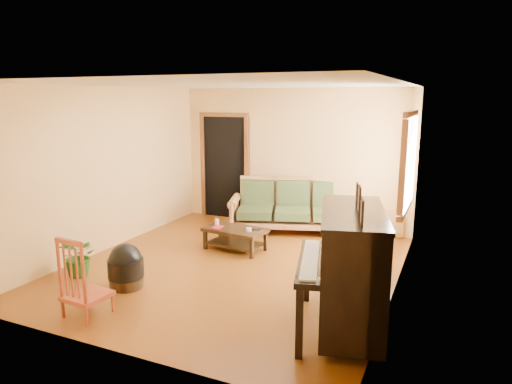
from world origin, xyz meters
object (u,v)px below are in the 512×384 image
at_px(red_chair, 86,276).
at_px(sofa, 293,206).
at_px(coffee_table, 235,239).
at_px(armchair, 361,250).
at_px(piano, 351,272).
at_px(potted_plant, 79,256).
at_px(ceramic_crock, 384,233).
at_px(footstool, 126,271).

bearing_deg(red_chair, sofa, 80.12).
bearing_deg(coffee_table, armchair, -9.62).
xyz_separation_m(piano, red_chair, (-2.78, -0.87, -0.18)).
height_order(coffee_table, potted_plant, potted_plant).
xyz_separation_m(armchair, piano, (0.18, -1.48, 0.25)).
bearing_deg(armchair, potted_plant, -173.27).
relative_size(ceramic_crock, potted_plant, 0.45).
relative_size(footstool, ceramic_crock, 1.74).
height_order(armchair, piano, piano).
bearing_deg(potted_plant, armchair, 23.37).
height_order(piano, ceramic_crock, piano).
height_order(sofa, red_chair, sofa).
bearing_deg(piano, coffee_table, 126.41).
height_order(sofa, coffee_table, sofa).
height_order(armchair, footstool, armchair).
distance_m(coffee_table, piano, 2.95).
bearing_deg(armchair, sofa, 116.25).
height_order(sofa, potted_plant, sofa).
distance_m(footstool, potted_plant, 0.83).
xyz_separation_m(coffee_table, piano, (2.26, -1.83, 0.47)).
distance_m(armchair, red_chair, 3.51).
distance_m(armchair, potted_plant, 3.86).
bearing_deg(sofa, potted_plant, -139.58).
relative_size(footstool, red_chair, 0.49).
xyz_separation_m(coffee_table, armchair, (2.08, -0.35, 0.22)).
distance_m(ceramic_crock, potted_plant, 4.93).
xyz_separation_m(footstool, potted_plant, (-0.83, 0.02, 0.07)).
bearing_deg(footstool, piano, 1.44).
xyz_separation_m(sofa, coffee_table, (-0.50, -1.35, -0.30)).
distance_m(sofa, armchair, 2.32).
xyz_separation_m(armchair, footstool, (-2.71, -1.55, -0.18)).
relative_size(armchair, red_chair, 0.86).
height_order(sofa, armchair, sofa).
relative_size(red_chair, potted_plant, 1.60).
height_order(piano, footstool, piano).
bearing_deg(armchair, piano, -99.66).
distance_m(piano, potted_plant, 3.74).
bearing_deg(sofa, piano, -79.35).
bearing_deg(sofa, red_chair, -122.51).
bearing_deg(sofa, coffee_table, -128.80).
distance_m(red_chair, ceramic_crock, 4.98).
bearing_deg(red_chair, potted_plant, 143.20).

